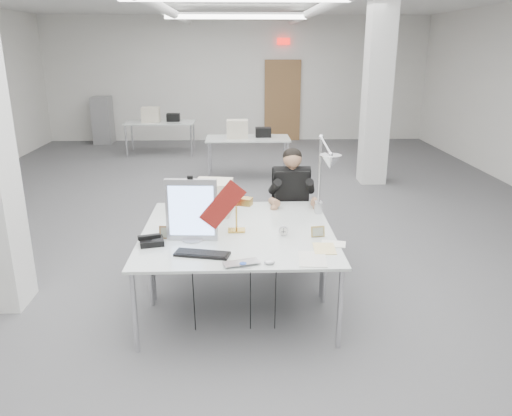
{
  "coord_description": "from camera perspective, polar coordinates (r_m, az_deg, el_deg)",
  "views": [
    {
      "loc": [
        0.02,
        -6.51,
        2.42
      ],
      "look_at": [
        0.18,
        -2.0,
        0.96
      ],
      "focal_mm": 35.0,
      "sensor_mm": 36.0,
      "label": 1
    }
  ],
  "objects": [
    {
      "name": "office_chair",
      "position": [
        5.89,
        3.97,
        -1.24
      ],
      "size": [
        0.48,
        0.48,
        0.97
      ],
      "primitive_type": null,
      "rotation": [
        0.0,
        0.0,
        0.0
      ],
      "color": "black",
      "rests_on": "room_shell"
    },
    {
      "name": "seated_person",
      "position": [
        5.72,
        4.11,
        2.5
      ],
      "size": [
        0.51,
        0.64,
        0.96
      ],
      "primitive_type": null,
      "rotation": [
        0.0,
        0.0,
        0.0
      ],
      "color": "black",
      "rests_on": "office_chair"
    },
    {
      "name": "architect_lamp",
      "position": [
        4.92,
        7.77,
        3.82
      ],
      "size": [
        0.37,
        0.77,
        0.95
      ],
      "primitive_type": null,
      "rotation": [
        0.0,
        0.0,
        0.17
      ],
      "color": "silver",
      "rests_on": "desk_second"
    },
    {
      "name": "mouse",
      "position": [
        4.03,
        1.55,
        -6.21
      ],
      "size": [
        0.11,
        0.09,
        0.04
      ],
      "primitive_type": "ellipsoid",
      "rotation": [
        0.0,
        0.0,
        0.42
      ],
      "color": "silver",
      "rests_on": "desk_main"
    },
    {
      "name": "bg_desk_a",
      "position": [
        9.66,
        -0.94,
        7.95
      ],
      "size": [
        1.6,
        0.8,
        0.02
      ],
      "primitive_type": "cube",
      "color": "silver",
      "rests_on": "room_shell"
    },
    {
      "name": "desk_second",
      "position": [
        5.19,
        -2.13,
        -0.93
      ],
      "size": [
        1.8,
        0.9,
        0.02
      ],
      "primitive_type": "cube",
      "color": "silver",
      "rests_on": "room_shell"
    },
    {
      "name": "laptop",
      "position": [
        3.99,
        -1.49,
        -6.57
      ],
      "size": [
        0.34,
        0.27,
        0.02
      ],
      "primitive_type": "imported",
      "rotation": [
        0.0,
        0.0,
        0.29
      ],
      "color": "#A7A7AC",
      "rests_on": "desk_main"
    },
    {
      "name": "bg_desk_b",
      "position": [
        11.97,
        -10.91,
        9.58
      ],
      "size": [
        1.6,
        0.8,
        0.02
      ],
      "primitive_type": "cube",
      "color": "silver",
      "rests_on": "room_shell"
    },
    {
      "name": "filing_cabinet",
      "position": [
        13.74,
        -17.1,
        9.57
      ],
      "size": [
        0.45,
        0.55,
        1.2
      ],
      "primitive_type": "cube",
      "color": "gray",
      "rests_on": "room_shell"
    },
    {
      "name": "bankers_lamp",
      "position": [
        4.67,
        -2.26,
        -0.68
      ],
      "size": [
        0.33,
        0.23,
        0.35
      ],
      "primitive_type": null,
      "rotation": [
        0.0,
        0.0,
        -0.38
      ],
      "color": "gold",
      "rests_on": "desk_main"
    },
    {
      "name": "paper_stack_a",
      "position": [
        4.15,
        6.47,
        -5.81
      ],
      "size": [
        0.25,
        0.34,
        0.01
      ],
      "primitive_type": "cube",
      "rotation": [
        0.0,
        0.0,
        -0.09
      ],
      "color": "white",
      "rests_on": "desk_main"
    },
    {
      "name": "beige_monitor",
      "position": [
        5.2,
        -4.9,
        1.23
      ],
      "size": [
        0.42,
        0.4,
        0.35
      ],
      "primitive_type": "cube",
      "rotation": [
        0.0,
        0.0,
        -0.15
      ],
      "color": "beige",
      "rests_on": "desk_second"
    },
    {
      "name": "paper_stack_b",
      "position": [
        4.36,
        7.82,
        -4.61
      ],
      "size": [
        0.2,
        0.27,
        0.01
      ],
      "primitive_type": "cube",
      "rotation": [
        0.0,
        0.0,
        -0.06
      ],
      "color": "#FFE498",
      "rests_on": "desk_main"
    },
    {
      "name": "picture_frame_left",
      "position": [
        4.61,
        -10.11,
        -2.75
      ],
      "size": [
        0.15,
        0.05,
        0.12
      ],
      "primitive_type": "cube",
      "rotation": [
        -0.21,
        0.0,
        -0.1
      ],
      "color": "olive",
      "rests_on": "desk_main"
    },
    {
      "name": "desk_main",
      "position": [
        4.35,
        -2.12,
        -4.77
      ],
      "size": [
        1.8,
        0.9,
        0.02
      ],
      "primitive_type": "cube",
      "color": "silver",
      "rests_on": "room_shell"
    },
    {
      "name": "room_shell",
      "position": [
        6.68,
        -1.91,
        11.71
      ],
      "size": [
        10.04,
        14.04,
        3.24
      ],
      "color": "#4F4F51",
      "rests_on": "ground"
    },
    {
      "name": "pennant",
      "position": [
        4.39,
        -3.83,
        0.36
      ],
      "size": [
        0.43,
        0.03,
        0.46
      ],
      "primitive_type": "cube",
      "rotation": [
        0.0,
        -0.87,
        0.05
      ],
      "color": "maroon",
      "rests_on": "monitor"
    },
    {
      "name": "keyboard",
      "position": [
        4.22,
        -6.17,
        -5.24
      ],
      "size": [
        0.48,
        0.25,
        0.02
      ],
      "primitive_type": "cube",
      "rotation": [
        0.0,
        0.0,
        -0.23
      ],
      "color": "black",
      "rests_on": "desk_main"
    },
    {
      "name": "paper_stack_c",
      "position": [
        4.48,
        8.84,
        -4.06
      ],
      "size": [
        0.24,
        0.19,
        0.01
      ],
      "primitive_type": "cube",
      "rotation": [
        0.0,
        0.0,
        -0.23
      ],
      "color": "white",
      "rests_on": "desk_main"
    },
    {
      "name": "desk_clock",
      "position": [
        4.61,
        3.15,
        -2.58
      ],
      "size": [
        0.09,
        0.04,
        0.09
      ],
      "primitive_type": "cylinder",
      "rotation": [
        1.57,
        0.0,
        -0.13
      ],
      "color": "silver",
      "rests_on": "desk_main"
    },
    {
      "name": "desk_phone",
      "position": [
        4.51,
        -11.84,
        -3.77
      ],
      "size": [
        0.24,
        0.23,
        0.05
      ],
      "primitive_type": "cube",
      "rotation": [
        0.0,
        0.0,
        0.24
      ],
      "color": "black",
      "rests_on": "desk_main"
    },
    {
      "name": "monitor",
      "position": [
        4.46,
        -7.38,
        -0.24
      ],
      "size": [
        0.46,
        0.07,
        0.57
      ],
      "primitive_type": "cube",
      "rotation": [
        0.0,
        0.0,
        -0.06
      ],
      "color": "#A8A8AC",
      "rests_on": "desk_main"
    },
    {
      "name": "picture_frame_right",
      "position": [
        4.61,
        7.08,
        -2.68
      ],
      "size": [
        0.13,
        0.05,
        0.1
      ],
      "primitive_type": "cube",
      "rotation": [
        -0.21,
        0.0,
        0.16
      ],
      "color": "tan",
      "rests_on": "desk_main"
    }
  ]
}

